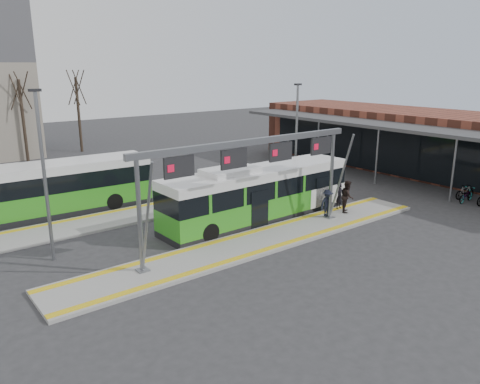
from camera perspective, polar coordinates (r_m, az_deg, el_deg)
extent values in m
plane|color=#2D2D30|center=(24.13, 2.59, -6.14)|extent=(120.00, 120.00, 0.00)
cube|color=gray|center=(24.11, 2.59, -5.98)|extent=(22.00, 3.00, 0.15)
cube|color=gray|center=(28.59, -14.15, -2.99)|extent=(20.00, 3.00, 0.15)
cube|color=yellow|center=(24.90, 0.87, -5.04)|extent=(22.00, 0.35, 0.02)
cube|color=yellow|center=(23.27, 4.43, -6.58)|extent=(22.00, 0.35, 0.02)
cube|color=yellow|center=(29.58, -15.07, -2.27)|extent=(20.00, 0.35, 0.02)
cylinder|color=slate|center=(20.13, -12.17, -2.82)|extent=(0.20, 0.20, 5.05)
cube|color=slate|center=(21.02, -11.78, -9.30)|extent=(0.50, 0.50, 0.06)
cylinder|color=slate|center=(19.53, -11.26, -3.33)|extent=(0.12, 1.46, 4.90)
cylinder|color=slate|center=(27.27, 11.09, 1.99)|extent=(0.20, 0.20, 5.05)
cube|color=slate|center=(27.94, 10.83, -3.00)|extent=(0.50, 0.50, 0.06)
cylinder|color=slate|center=(26.83, 12.21, 1.71)|extent=(0.12, 1.46, 4.90)
cube|color=slate|center=(22.67, 1.28, 6.12)|extent=(13.00, 0.25, 0.30)
cube|color=black|center=(20.56, -7.44, 3.05)|extent=(1.50, 0.12, 0.95)
cube|color=red|center=(20.28, -8.43, 2.85)|extent=(0.32, 0.02, 0.32)
cube|color=black|center=(22.19, -0.74, 4.08)|extent=(1.50, 0.12, 0.95)
cube|color=red|center=(21.87, -1.57, 3.91)|extent=(0.32, 0.02, 0.32)
cube|color=black|center=(24.08, 4.98, 4.91)|extent=(1.50, 0.12, 0.95)
cube|color=red|center=(23.73, 4.30, 4.77)|extent=(0.32, 0.02, 0.32)
cube|color=black|center=(26.18, 9.84, 5.58)|extent=(1.50, 0.12, 0.95)
cube|color=red|center=(25.81, 9.28, 5.47)|extent=(0.32, 0.02, 0.32)
cube|color=brown|center=(42.71, 22.13, 5.65)|extent=(8.00, 32.00, 5.00)
cube|color=black|center=(39.25, 18.93, 4.45)|extent=(0.15, 28.00, 3.60)
cube|color=#3F3F42|center=(37.85, 18.12, 7.68)|extent=(4.00, 30.00, 0.25)
cylinder|color=slate|center=(33.71, 24.57, 2.49)|extent=(0.14, 0.14, 4.30)
cylinder|color=slate|center=(36.79, 16.34, 4.22)|extent=(0.14, 0.14, 4.30)
cylinder|color=slate|center=(40.53, 9.49, 5.60)|extent=(0.14, 0.14, 4.30)
cube|color=black|center=(27.50, 2.24, -3.03)|extent=(12.32, 2.81, 0.36)
cube|color=#30911F|center=(27.27, 2.26, -1.49)|extent=(12.32, 2.81, 1.18)
cube|color=black|center=(26.97, 2.28, 0.74)|extent=(12.32, 2.73, 1.02)
cube|color=white|center=(26.79, 2.30, 2.33)|extent=(12.32, 2.81, 0.51)
cube|color=orange|center=(31.10, 10.88, 3.69)|extent=(0.08, 1.83, 0.29)
cube|color=white|center=(25.44, -1.18, 2.59)|extent=(3.10, 1.88, 0.31)
cylinder|color=black|center=(24.03, -3.73, -4.95)|extent=(1.03, 0.32, 1.02)
cylinder|color=black|center=(25.85, -6.68, -3.55)|extent=(1.03, 0.32, 1.02)
cylinder|color=black|center=(29.10, 9.24, -1.50)|extent=(1.03, 0.32, 1.02)
cylinder|color=black|center=(30.62, 6.05, -0.54)|extent=(1.03, 0.32, 1.02)
cube|color=black|center=(30.55, -22.47, -2.32)|extent=(12.71, 3.20, 0.37)
cube|color=#30911F|center=(30.33, -22.62, -0.90)|extent=(12.71, 3.20, 1.21)
cube|color=black|center=(30.06, -22.84, 1.17)|extent=(12.70, 3.12, 1.05)
cube|color=white|center=(29.90, -22.99, 2.63)|extent=(12.71, 3.20, 0.53)
cylinder|color=black|center=(30.34, -15.08, -1.11)|extent=(1.06, 0.36, 1.05)
cylinder|color=black|center=(32.51, -16.57, -0.14)|extent=(1.06, 0.36, 1.05)
imported|color=black|center=(29.51, 12.06, -0.47)|extent=(0.66, 0.49, 1.64)
imported|color=black|center=(28.98, 12.96, -0.52)|extent=(1.19, 1.16, 1.93)
imported|color=black|center=(27.73, 10.63, -1.38)|extent=(1.11, 0.67, 1.68)
imported|color=gray|center=(34.30, 25.84, -0.35)|extent=(1.86, 0.76, 0.95)
imported|color=gray|center=(35.04, 25.73, -0.01)|extent=(1.69, 0.86, 0.98)
cylinder|color=#382B21|center=(48.10, -24.90, 7.85)|extent=(0.28, 0.28, 7.53)
cylinder|color=#382B21|center=(51.45, -19.05, 8.85)|extent=(0.28, 0.28, 7.59)
cylinder|color=slate|center=(22.53, -22.70, 1.44)|extent=(0.16, 0.16, 7.76)
cube|color=black|center=(22.01, -23.75, 11.30)|extent=(0.50, 0.25, 0.12)
cylinder|color=slate|center=(32.72, 6.87, 6.30)|extent=(0.16, 0.16, 7.53)
cube|color=black|center=(32.36, 7.08, 12.90)|extent=(0.50, 0.25, 0.12)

